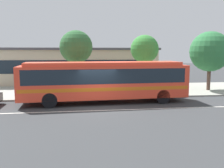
{
  "coord_description": "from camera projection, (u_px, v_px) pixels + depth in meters",
  "views": [
    {
      "loc": [
        -1.31,
        -16.29,
        3.69
      ],
      "look_at": [
        1.18,
        2.03,
        1.3
      ],
      "focal_mm": 40.54,
      "sensor_mm": 36.0,
      "label": 1
    }
  ],
  "objects": [
    {
      "name": "street_tree_far_end",
      "position": [
        210.0,
        52.0,
        23.13
      ],
      "size": [
        3.67,
        3.67,
        5.4
      ],
      "color": "brown",
      "rests_on": "sidewalk_slab"
    },
    {
      "name": "bus_stop_sign",
      "position": [
        143.0,
        75.0,
        20.44
      ],
      "size": [
        0.08,
        0.44,
        2.64
      ],
      "color": "gray",
      "rests_on": "sidewalk_slab"
    },
    {
      "name": "street_tree_near_stop",
      "position": [
        76.0,
        47.0,
        21.23
      ],
      "size": [
        2.77,
        2.77,
        5.33
      ],
      "color": "brown",
      "rests_on": "sidewalk_slab"
    },
    {
      "name": "station_building",
      "position": [
        77.0,
        65.0,
        30.79
      ],
      "size": [
        18.17,
        9.1,
        4.07
      ],
      "color": "#B6A78E",
      "rests_on": "ground_plane"
    },
    {
      "name": "street_tree_mid_block",
      "position": [
        145.0,
        49.0,
        22.8
      ],
      "size": [
        2.53,
        2.53,
        5.05
      ],
      "color": "brown",
      "rests_on": "sidewalk_slab"
    },
    {
      "name": "ground_plane",
      "position": [
        98.0,
        108.0,
        16.66
      ],
      "size": [
        120.0,
        120.0,
        0.0
      ],
      "primitive_type": "plane",
      "color": "#36383A"
    },
    {
      "name": "pedestrian_walking_along_curb",
      "position": [
        112.0,
        83.0,
        20.93
      ],
      "size": [
        0.35,
        0.35,
        1.7
      ],
      "color": "#6B615C",
      "rests_on": "sidewalk_slab"
    },
    {
      "name": "transit_bus",
      "position": [
        105.0,
        79.0,
        18.1
      ],
      "size": [
        11.96,
        3.0,
        2.94
      ],
      "color": "#E83F28",
      "rests_on": "ground_plane"
    },
    {
      "name": "pedestrian_waiting_near_sign",
      "position": [
        38.0,
        86.0,
        19.37
      ],
      "size": [
        0.41,
        0.41,
        1.63
      ],
      "color": "#323731",
      "rests_on": "sidewalk_slab"
    },
    {
      "name": "lane_stripe_center",
      "position": [
        99.0,
        110.0,
        15.87
      ],
      "size": [
        56.0,
        0.16,
        0.01
      ],
      "primitive_type": "cube",
      "color": "silver",
      "rests_on": "ground_plane"
    },
    {
      "name": "sidewalk_slab",
      "position": [
        92.0,
        91.0,
        23.49
      ],
      "size": [
        60.0,
        8.0,
        0.12
      ],
      "primitive_type": "cube",
      "color": "#9D9C91",
      "rests_on": "ground_plane"
    }
  ]
}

